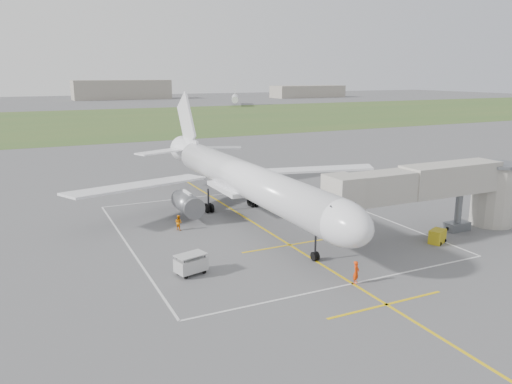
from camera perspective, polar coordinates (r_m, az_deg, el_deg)
name	(u,v)px	position (r m, az deg, el deg)	size (l,w,h in m)	color
ground	(246,218)	(56.51, -1.09, -3.03)	(700.00, 700.00, 0.00)	#515154
grass_strip	(89,121)	(181.47, -18.51, 7.65)	(700.00, 120.00, 0.02)	#3B5A27
apron_markings	(270,233)	(51.51, 1.60, -4.67)	(28.20, 60.00, 0.01)	#E5B90D
airliner	(244,179)	(56.10, -1.43, 1.48)	(38.93, 46.75, 13.52)	white
jet_bridge	(444,188)	(53.53, 20.71, 0.41)	(23.40, 5.00, 7.20)	#A9A398
gpu_unit	(437,236)	(51.35, 20.02, -4.80)	(2.09, 1.81, 1.33)	#AE9915
baggage_cart	(191,264)	(41.28, -7.44, -8.17)	(2.76, 2.06, 1.71)	#B1B1B1
ramp_worker_nose	(356,272)	(40.01, 11.38, -8.99)	(0.67, 0.44, 1.83)	#EA3907
ramp_worker_wing	(179,222)	(52.81, -8.84, -3.46)	(0.79, 0.61, 1.62)	orange
distant_hangars	(26,93)	(314.81, -24.80, 10.21)	(345.00, 49.00, 12.00)	gray
distant_aircraft	(51,104)	(231.65, -22.37, 9.33)	(196.00, 50.49, 8.85)	white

